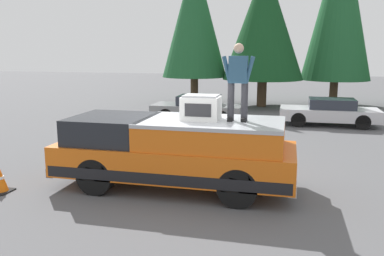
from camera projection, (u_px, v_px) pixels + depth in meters
ground_plane at (192, 187)px, 9.50m from camera, size 90.00×90.00×0.00m
pickup_truck at (175, 152)px, 9.31m from camera, size 2.01×5.54×1.65m
compressor_unit at (201, 107)px, 8.98m from camera, size 0.65×0.84×0.56m
person_on_truck_bed at (238, 80)px, 8.69m from camera, size 0.29×0.72×1.69m
parked_car_silver at (329, 112)px, 17.20m from camera, size 1.64×4.10×1.16m
parked_car_grey at (198, 108)px, 18.36m from camera, size 1.64×4.10×1.16m
traffic_cone at (0, 180)px, 9.11m from camera, size 0.47×0.47×0.62m
conifer_left at (340, 2)px, 22.58m from camera, size 3.92×3.92×10.31m
conifer_center_left at (264, 22)px, 22.32m from camera, size 4.54×4.54×7.93m
conifer_center_right at (194, 17)px, 23.26m from camera, size 3.81×3.81×8.60m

